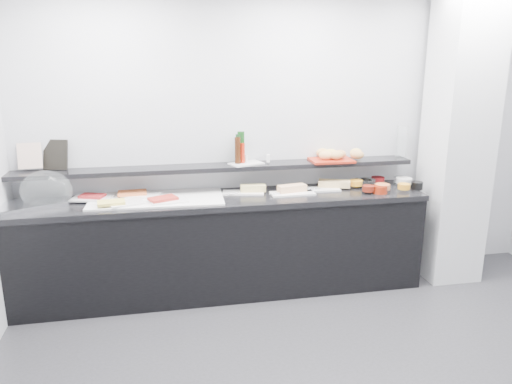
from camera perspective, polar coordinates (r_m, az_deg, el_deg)
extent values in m
cube|color=#B6B8BD|center=(4.72, 4.11, 6.12)|extent=(5.00, 0.02, 2.70)
cube|color=silver|center=(5.02, 22.05, 5.59)|extent=(0.50, 0.50, 2.70)
cube|color=black|center=(4.55, -3.72, -6.33)|extent=(3.60, 0.60, 0.85)
cube|color=black|center=(4.41, -3.82, -0.88)|extent=(3.62, 0.62, 0.05)
cube|color=black|center=(4.51, -4.16, 2.84)|extent=(3.60, 0.25, 0.04)
cube|color=silver|center=(4.51, -24.27, -1.28)|extent=(0.60, 0.51, 0.04)
ellipsoid|color=silver|center=(4.47, -22.83, 0.14)|extent=(0.43, 0.29, 0.34)
cube|color=white|center=(4.39, -11.27, -0.76)|extent=(1.16, 0.59, 0.01)
cube|color=silver|center=(4.51, -18.23, -0.65)|extent=(0.37, 0.29, 0.01)
cube|color=maroon|center=(4.50, -18.21, -0.43)|extent=(0.23, 0.19, 0.02)
cube|color=white|center=(4.48, -12.98, -0.33)|extent=(0.35, 0.30, 0.01)
cube|color=orange|center=(4.50, -13.95, -0.09)|extent=(0.25, 0.17, 0.02)
cube|color=white|center=(4.27, -14.61, -1.24)|extent=(0.32, 0.26, 0.01)
cube|color=#E3CE58|center=(4.25, -16.22, -1.16)|extent=(0.23, 0.16, 0.02)
cube|color=white|center=(4.27, -9.92, -0.96)|extent=(0.33, 0.24, 0.01)
cube|color=maroon|center=(4.27, -10.58, -0.74)|extent=(0.26, 0.22, 0.02)
cube|color=silver|center=(4.50, -1.47, -0.09)|extent=(0.40, 0.23, 0.01)
cube|color=#D8C271|center=(4.51, -0.33, 0.45)|extent=(0.24, 0.12, 0.06)
cylinder|color=silver|center=(4.43, -2.63, -0.20)|extent=(0.14, 0.09, 0.01)
cube|color=white|center=(4.49, 4.18, -0.15)|extent=(0.40, 0.18, 0.01)
cube|color=#E5AB78|center=(4.51, 4.14, 0.43)|extent=(0.27, 0.14, 0.06)
cylinder|color=#B0B3B7|center=(4.43, 2.55, -0.18)|extent=(0.16, 0.02, 0.01)
cube|color=white|center=(4.65, 7.31, 0.30)|extent=(0.37, 0.18, 0.01)
cube|color=#E3BD77|center=(4.73, 8.94, 0.97)|extent=(0.31, 0.21, 0.06)
cylinder|color=silver|center=(4.60, 6.42, 0.32)|extent=(0.16, 0.01, 0.01)
cylinder|color=silver|center=(4.84, 12.37, 1.01)|extent=(0.21, 0.21, 0.07)
cylinder|color=#F9A421|center=(4.78, 11.36, 1.04)|extent=(0.14, 0.14, 0.05)
cylinder|color=black|center=(4.83, 12.34, 0.97)|extent=(0.17, 0.17, 0.07)
cylinder|color=#5E0D0F|center=(4.95, 13.75, 1.39)|extent=(0.15, 0.15, 0.05)
cylinder|color=white|center=(5.01, 16.37, 1.23)|extent=(0.17, 0.17, 0.07)
cylinder|color=silver|center=(4.98, 16.56, 1.27)|extent=(0.19, 0.19, 0.05)
cylinder|color=maroon|center=(4.64, 13.99, 0.28)|extent=(0.15, 0.15, 0.07)
cylinder|color=#61190D|center=(4.60, 12.72, 0.40)|extent=(0.11, 0.11, 0.05)
cylinder|color=white|center=(4.68, 14.20, 0.39)|extent=(0.18, 0.18, 0.07)
cylinder|color=orange|center=(4.69, 14.25, 0.58)|extent=(0.17, 0.17, 0.05)
cylinder|color=black|center=(4.88, 17.91, 0.72)|extent=(0.11, 0.11, 0.07)
cylinder|color=orange|center=(4.76, 16.55, 0.62)|extent=(0.11, 0.11, 0.05)
cube|color=black|center=(4.63, -21.94, 3.97)|extent=(0.23, 0.13, 0.26)
cube|color=#CEA394|center=(4.67, -24.45, 3.79)|extent=(0.20, 0.06, 0.22)
cube|color=silver|center=(4.53, -1.13, 3.27)|extent=(0.34, 0.28, 0.01)
cylinder|color=#0E3517|center=(4.52, -2.03, 5.00)|extent=(0.06, 0.06, 0.26)
cylinder|color=#321709|center=(4.49, -2.11, 4.78)|extent=(0.06, 0.06, 0.24)
cylinder|color=#103B11|center=(4.55, -1.73, 5.19)|extent=(0.08, 0.08, 0.28)
cylinder|color=#B8210D|center=(4.52, -1.56, 4.48)|extent=(0.06, 0.06, 0.18)
cylinder|color=silver|center=(4.55, -1.12, 3.85)|extent=(0.03, 0.03, 0.07)
cylinder|color=white|center=(4.56, 1.40, 3.86)|extent=(0.04, 0.04, 0.07)
cube|color=#9C2210|center=(4.71, 8.59, 3.62)|extent=(0.40, 0.28, 0.02)
ellipsoid|color=#D6B151|center=(4.78, 8.47, 4.41)|extent=(0.17, 0.14, 0.08)
ellipsoid|color=tan|center=(4.80, 7.57, 4.49)|extent=(0.14, 0.10, 0.08)
ellipsoid|color=#D6AA51|center=(4.86, 11.36, 4.45)|extent=(0.12, 0.08, 0.08)
ellipsoid|color=tan|center=(4.66, 7.97, 4.16)|extent=(0.14, 0.10, 0.08)
ellipsoid|color=#BB8947|center=(4.68, 9.20, 4.16)|extent=(0.16, 0.13, 0.08)
ellipsoid|color=#B78245|center=(4.75, 11.47, 4.20)|extent=(0.15, 0.13, 0.08)
ellipsoid|color=#B98046|center=(4.74, 9.57, 4.28)|extent=(0.13, 0.09, 0.08)
cylinder|color=white|center=(5.03, 16.35, 5.53)|extent=(0.13, 0.13, 0.30)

